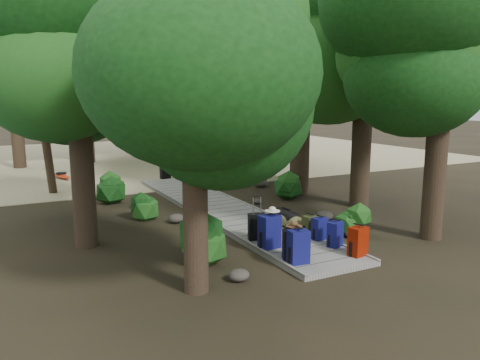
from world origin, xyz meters
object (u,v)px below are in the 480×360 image
backpack_right_b (335,233)px  backpack_right_d (310,224)px  backpack_right_a (358,240)px  lone_suitcase_on_sand (165,171)px  duffel_right_khaki (291,222)px  suitcase_on_boardwalk (257,227)px  sun_lounger (214,161)px  backpack_left_a (298,245)px  duffel_right_black (286,217)px  backpack_right_c (320,227)px  kayak (61,175)px  backpack_left_b (292,243)px  backpack_left_c (270,230)px

backpack_right_b → backpack_right_d: bearing=64.7°
backpack_right_a → lone_suitcase_on_sand: (-0.48, 12.21, -0.12)m
duffel_right_khaki → lone_suitcase_on_sand: (-0.37, 9.67, 0.06)m
duffel_right_khaki → suitcase_on_boardwalk: suitcase_on_boardwalk is taller
suitcase_on_boardwalk → sun_lounger: size_ratio=0.37×
backpack_right_d → backpack_right_b: bearing=-100.3°
backpack_left_a → suitcase_on_boardwalk: (0.03, 1.88, -0.07)m
backpack_right_b → duffel_right_black: 2.12m
backpack_right_c → sun_lounger: size_ratio=0.34×
backpack_right_c → duffel_right_black: size_ratio=0.86×
suitcase_on_boardwalk → lone_suitcase_on_sand: suitcase_on_boardwalk is taller
backpack_left_a → kayak: backpack_left_a is taller
backpack_right_a → backpack_right_b: bearing=80.4°
backpack_left_b → backpack_left_c: size_ratio=0.85×
lone_suitcase_on_sand → sun_lounger: (3.41, 2.35, -0.06)m
duffel_right_black → sun_lounger: (2.99, 11.69, -0.04)m
backpack_left_a → sun_lounger: 15.02m
sun_lounger → backpack_left_a: bearing=-110.3°
duffel_right_khaki → backpack_left_b: bearing=-131.5°
backpack_right_b → backpack_right_c: (0.01, 0.63, -0.03)m
backpack_left_c → backpack_right_c: bearing=-7.1°
backpack_left_a → backpack_right_d: (1.45, 1.60, -0.12)m
backpack_right_b → backpack_left_b: bearing=167.7°
backpack_right_d → duffel_right_black: bearing=83.2°
backpack_left_a → backpack_right_c: size_ratio=1.32×
kayak → sun_lounger: 7.58m
kayak → sun_lounger: size_ratio=1.97×
duffel_right_black → kayak: (-4.58, 11.48, -0.15)m
backpack_right_a → backpack_right_d: bearing=77.6°
backpack_left_c → lone_suitcase_on_sand: (1.00, 10.83, -0.19)m
backpack_right_b → backpack_right_d: backpack_right_b is taller
suitcase_on_boardwalk → kayak: suitcase_on_boardwalk is taller
backpack_left_a → backpack_right_d: bearing=52.5°
duffel_right_black → backpack_left_c: bearing=-135.0°
backpack_left_a → backpack_left_b: backpack_left_a is taller
backpack_left_b → suitcase_on_boardwalk: 1.62m
duffel_right_black → kayak: duffel_right_black is taller
backpack_right_c → kayak: 13.77m
suitcase_on_boardwalk → backpack_right_b: bearing=-26.0°
backpack_right_a → sun_lounger: (2.93, 14.56, -0.18)m
backpack_left_c → backpack_right_b: size_ratio=1.30×
backpack_right_a → backpack_right_c: backpack_right_a is taller
backpack_left_c → kayak: bearing=96.7°
duffel_right_khaki → sun_lounger: bearing=67.1°
duffel_right_black → lone_suitcase_on_sand: lone_suitcase_on_sand is taller
backpack_right_b → backpack_right_c: 0.63m
backpack_right_b → duffel_right_black: size_ratio=0.94×
backpack_right_c → backpack_right_d: 0.43m
backpack_right_d → duffel_right_black: backpack_right_d is taller
duffel_right_khaki → backpack_left_c: bearing=-148.4°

